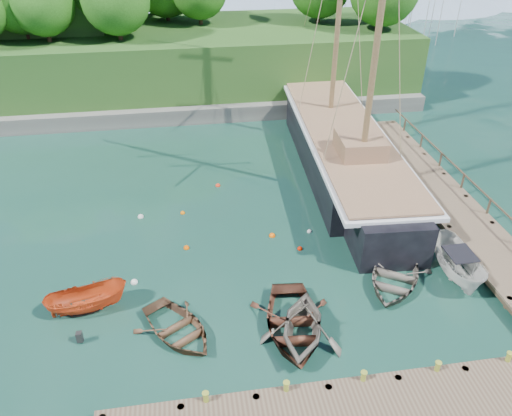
% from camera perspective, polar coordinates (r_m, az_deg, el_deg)
% --- Properties ---
extents(ground, '(160.00, 160.00, 0.00)m').
position_cam_1_polar(ground, '(23.85, 3.26, -10.99)').
color(ground, '#153528').
rests_on(ground, ground).
extents(dock_near, '(20.00, 3.20, 1.10)m').
position_cam_1_polar(dock_near, '(19.95, 13.47, -21.98)').
color(dock_near, brown).
rests_on(dock_near, ground).
extents(dock_east, '(3.20, 24.00, 1.10)m').
position_cam_1_polar(dock_east, '(32.62, 20.86, 0.86)').
color(dock_east, brown).
rests_on(dock_east, ground).
extents(bollard_0, '(0.26, 0.26, 0.45)m').
position_cam_1_polar(bollard_0, '(20.18, -5.63, -22.08)').
color(bollard_0, olive).
rests_on(bollard_0, ground).
extents(bollard_1, '(0.26, 0.26, 0.45)m').
position_cam_1_polar(bollard_1, '(20.40, 3.40, -21.08)').
color(bollard_1, olive).
rests_on(bollard_1, ground).
extents(bollard_2, '(0.26, 0.26, 0.45)m').
position_cam_1_polar(bollard_2, '(21.05, 11.92, -19.68)').
color(bollard_2, olive).
rests_on(bollard_2, ground).
extents(bollard_3, '(0.26, 0.26, 0.45)m').
position_cam_1_polar(bollard_3, '(22.09, 19.64, -18.04)').
color(bollard_3, olive).
rests_on(bollard_3, ground).
extents(bollard_4, '(0.26, 0.26, 0.45)m').
position_cam_1_polar(bollard_4, '(23.47, 26.42, -16.31)').
color(bollard_4, olive).
rests_on(bollard_4, ground).
extents(rowboat_0, '(4.72, 5.07, 0.86)m').
position_cam_1_polar(rowboat_0, '(22.78, -8.86, -14.05)').
color(rowboat_0, brown).
rests_on(rowboat_0, ground).
extents(rowboat_1, '(4.66, 5.02, 2.16)m').
position_cam_1_polar(rowboat_1, '(22.34, 5.20, -14.89)').
color(rowboat_1, '#6A6358').
rests_on(rowboat_1, ground).
extents(rowboat_2, '(4.13, 5.43, 1.06)m').
position_cam_1_polar(rowboat_2, '(22.72, 4.20, -13.82)').
color(rowboat_2, '#512B1D').
rests_on(rowboat_2, ground).
extents(rowboat_3, '(5.38, 5.78, 0.98)m').
position_cam_1_polar(rowboat_3, '(25.87, 15.38, -8.25)').
color(rowboat_3, '#585349').
rests_on(rowboat_3, ground).
extents(motorboat_orange, '(3.89, 2.00, 1.43)m').
position_cam_1_polar(motorboat_orange, '(24.82, -18.52, -10.97)').
color(motorboat_orange, '#C94319').
rests_on(motorboat_orange, ground).
extents(cabin_boat_white, '(2.03, 4.61, 1.73)m').
position_cam_1_polar(cabin_boat_white, '(27.27, 21.74, -7.23)').
color(cabin_boat_white, silver).
rests_on(cabin_boat_white, ground).
extents(schooner, '(6.57, 29.11, 21.61)m').
position_cam_1_polar(schooner, '(35.05, 9.88, 6.30)').
color(schooner, black).
rests_on(schooner, ground).
extents(mooring_buoy_0, '(0.36, 0.36, 0.36)m').
position_cam_1_polar(mooring_buoy_0, '(25.69, -13.73, -8.30)').
color(mooring_buoy_0, silver).
rests_on(mooring_buoy_0, ground).
extents(mooring_buoy_1, '(0.32, 0.32, 0.32)m').
position_cam_1_polar(mooring_buoy_1, '(27.42, -7.96, -4.59)').
color(mooring_buoy_1, '#E75300').
rests_on(mooring_buoy_1, ground).
extents(mooring_buoy_2, '(0.36, 0.36, 0.36)m').
position_cam_1_polar(mooring_buoy_2, '(28.08, 1.85, -3.24)').
color(mooring_buoy_2, '#F65900').
rests_on(mooring_buoy_2, ground).
extents(mooring_buoy_3, '(0.27, 0.27, 0.27)m').
position_cam_1_polar(mooring_buoy_3, '(28.57, 6.11, -2.73)').
color(mooring_buoy_3, silver).
rests_on(mooring_buoy_3, ground).
extents(mooring_buoy_4, '(0.28, 0.28, 0.28)m').
position_cam_1_polar(mooring_buoy_4, '(30.33, -8.38, -0.61)').
color(mooring_buoy_4, '#E06803').
rests_on(mooring_buoy_4, ground).
extents(mooring_buoy_5, '(0.32, 0.32, 0.32)m').
position_cam_1_polar(mooring_buoy_5, '(32.91, -4.37, 2.52)').
color(mooring_buoy_5, red).
rests_on(mooring_buoy_5, ground).
extents(mooring_buoy_6, '(0.36, 0.36, 0.36)m').
position_cam_1_polar(mooring_buoy_6, '(30.44, -13.03, -1.04)').
color(mooring_buoy_6, silver).
rests_on(mooring_buoy_6, ground).
extents(mooring_buoy_7, '(0.29, 0.29, 0.29)m').
position_cam_1_polar(mooring_buoy_7, '(27.20, 5.04, -4.71)').
color(mooring_buoy_7, red).
rests_on(mooring_buoy_7, ground).
extents(headland, '(51.00, 19.31, 12.90)m').
position_cam_1_polar(headland, '(50.22, -19.89, 18.22)').
color(headland, '#474744').
rests_on(headland, ground).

